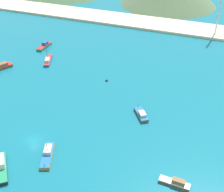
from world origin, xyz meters
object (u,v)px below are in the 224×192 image
(radio_tower, at_px, (221,3))
(fishing_boat_3, at_px, (48,154))
(fishing_boat_7, at_px, (176,183))
(buoy_1, at_px, (107,81))
(fishing_boat_2, at_px, (2,166))
(fishing_boat_5, at_px, (141,114))
(fishing_boat_6, at_px, (48,60))
(fishing_boat_8, at_px, (44,46))
(fishing_boat_1, at_px, (0,67))

(radio_tower, bearing_deg, fishing_boat_3, -107.18)
(fishing_boat_7, relative_size, buoy_1, 7.83)
(fishing_boat_7, xyz_separation_m, buoy_1, (-33.38, 38.40, -0.55))
(buoy_1, bearing_deg, radio_tower, 61.83)
(fishing_boat_2, xyz_separation_m, radio_tower, (39.31, 109.07, 15.07))
(fishing_boat_5, bearing_deg, fishing_boat_6, 155.49)
(fishing_boat_5, bearing_deg, radio_tower, 79.60)
(fishing_boat_5, relative_size, radio_tower, 0.24)
(fishing_boat_7, height_order, fishing_boat_8, fishing_boat_8)
(buoy_1, height_order, radio_tower, radio_tower)
(fishing_boat_3, distance_m, fishing_boat_8, 69.81)
(fishing_boat_2, distance_m, radio_tower, 116.91)
(fishing_boat_3, bearing_deg, fishing_boat_5, 55.74)
(fishing_boat_2, distance_m, fishing_boat_5, 42.14)
(fishing_boat_6, height_order, fishing_boat_7, fishing_boat_6)
(fishing_boat_1, distance_m, fishing_boat_8, 24.45)
(fishing_boat_2, bearing_deg, fishing_boat_8, 114.28)
(fishing_boat_1, relative_size, radio_tower, 0.32)
(fishing_boat_6, bearing_deg, buoy_1, -10.72)
(fishing_boat_2, height_order, fishing_boat_7, fishing_boat_2)
(radio_tower, bearing_deg, fishing_boat_8, -148.49)
(fishing_boat_2, relative_size, buoy_1, 9.82)
(fishing_boat_1, distance_m, fishing_boat_3, 55.35)
(fishing_boat_1, relative_size, fishing_boat_8, 1.09)
(fishing_boat_1, xyz_separation_m, fishing_boat_7, (75.84, -31.70, -0.10))
(fishing_boat_2, distance_m, fishing_boat_3, 11.41)
(fishing_boat_3, height_order, fishing_boat_8, fishing_boat_3)
(fishing_boat_3, xyz_separation_m, fishing_boat_7, (32.64, 2.90, -0.01))
(fishing_boat_6, distance_m, buoy_1, 28.69)
(fishing_boat_1, distance_m, fishing_boat_7, 82.20)
(fishing_boat_1, height_order, fishing_boat_7, fishing_boat_1)
(fishing_boat_2, height_order, fishing_boat_8, fishing_boat_2)
(fishing_boat_5, relative_size, buoy_1, 7.87)
(buoy_1, bearing_deg, fishing_boat_6, 169.28)
(radio_tower, bearing_deg, fishing_boat_1, -138.26)
(buoy_1, bearing_deg, fishing_boat_2, -98.45)
(fishing_boat_1, height_order, radio_tower, radio_tower)
(fishing_boat_2, xyz_separation_m, fishing_boat_6, (-20.86, 54.70, -0.27))
(fishing_boat_1, height_order, fishing_boat_8, fishing_boat_8)
(fishing_boat_6, height_order, buoy_1, fishing_boat_6)
(fishing_boat_5, xyz_separation_m, buoy_1, (-18.13, 15.78, -0.55))
(fishing_boat_2, bearing_deg, fishing_boat_6, 110.87)
(fishing_boat_1, distance_m, buoy_1, 42.99)
(fishing_boat_3, xyz_separation_m, buoy_1, (-0.74, 41.31, -0.56))
(fishing_boat_5, xyz_separation_m, fishing_boat_8, (-55.48, 32.98, 0.09))
(fishing_boat_7, distance_m, radio_tower, 99.31)
(fishing_boat_8, bearing_deg, fishing_boat_2, -65.72)
(fishing_boat_1, distance_m, fishing_boat_5, 61.27)
(fishing_boat_1, distance_m, fishing_boat_2, 55.26)
(fishing_boat_6, bearing_deg, fishing_boat_2, -69.13)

